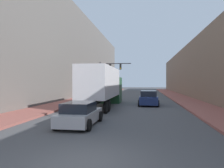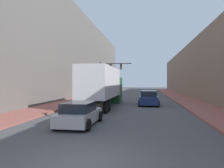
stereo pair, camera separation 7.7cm
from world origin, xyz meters
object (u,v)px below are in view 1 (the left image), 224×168
traffic_signal_gantry (107,73)px  semi_truck (104,85)px  sedan_car (80,114)px  suv_car (148,98)px

traffic_signal_gantry → semi_truck: bearing=-81.8°
semi_truck → traffic_signal_gantry: bearing=98.2°
semi_truck → sedan_car: 9.86m
suv_car → traffic_signal_gantry: 12.87m
sedan_car → traffic_signal_gantry: size_ratio=0.73×
suv_car → traffic_signal_gantry: size_ratio=0.83×
semi_truck → suv_car: 5.29m
sedan_car → suv_car: bearing=71.0°
semi_truck → sedan_car: bearing=-87.2°
sedan_car → suv_car: size_ratio=0.88×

